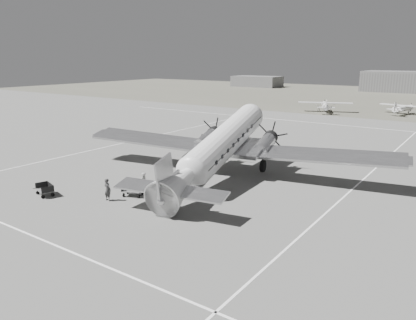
% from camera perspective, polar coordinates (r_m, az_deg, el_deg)
% --- Properties ---
extents(ground, '(260.00, 260.00, 0.00)m').
position_cam_1_polar(ground, '(35.48, -2.47, -3.48)').
color(ground, slate).
rests_on(ground, ground).
extents(taxi_line_near, '(60.00, 0.15, 0.01)m').
position_cam_1_polar(taxi_line_near, '(26.50, -21.45, -10.77)').
color(taxi_line_near, white).
rests_on(taxi_line_near, ground).
extents(taxi_line_right, '(0.15, 80.00, 0.01)m').
position_cam_1_polar(taxi_line_right, '(30.16, 16.15, -7.27)').
color(taxi_line_right, white).
rests_on(taxi_line_right, ground).
extents(taxi_line_left, '(0.15, 60.00, 0.01)m').
position_cam_1_polar(taxi_line_left, '(54.40, -11.25, 2.49)').
color(taxi_line_left, white).
rests_on(taxi_line_left, ground).
extents(taxi_line_horizon, '(90.00, 0.15, 0.01)m').
position_cam_1_polar(taxi_line_horizon, '(70.77, 17.59, 4.76)').
color(taxi_line_horizon, white).
rests_on(taxi_line_horizon, ground).
extents(grass_infield, '(260.00, 90.00, 0.01)m').
position_cam_1_polar(grass_infield, '(124.05, 25.40, 7.83)').
color(grass_infield, '#58564A').
rests_on(grass_infield, ground).
extents(shed_secondary, '(18.00, 10.00, 4.00)m').
position_cam_1_polar(shed_secondary, '(160.96, 6.89, 10.92)').
color(shed_secondary, '#5E5E5E').
rests_on(shed_secondary, ground).
extents(dc3_airliner, '(34.61, 26.94, 5.94)m').
position_cam_1_polar(dc3_airliner, '(36.35, 1.80, 1.81)').
color(dc3_airliner, silver).
rests_on(dc3_airliner, ground).
extents(light_plane_left, '(13.36, 12.22, 2.25)m').
position_cam_1_polar(light_plane_left, '(86.71, 16.13, 7.23)').
color(light_plane_left, silver).
rests_on(light_plane_left, ground).
extents(light_plane_right, '(11.56, 10.22, 2.05)m').
position_cam_1_polar(light_plane_right, '(88.46, 25.82, 6.44)').
color(light_plane_right, silver).
rests_on(light_plane_right, ground).
extents(baggage_cart_near, '(2.01, 1.72, 0.96)m').
position_cam_1_polar(baggage_cart_near, '(32.99, -10.50, -4.21)').
color(baggage_cart_near, '#5E5E5E').
rests_on(baggage_cart_near, ground).
extents(baggage_cart_far, '(1.96, 1.62, 0.95)m').
position_cam_1_polar(baggage_cart_far, '(35.10, -21.97, -3.90)').
color(baggage_cart_far, '#5E5E5E').
rests_on(baggage_cart_far, ground).
extents(ground_crew, '(0.65, 0.43, 1.77)m').
position_cam_1_polar(ground_crew, '(32.26, -13.95, -4.06)').
color(ground_crew, '#2D2D2D').
rests_on(ground_crew, ground).
extents(ramp_agent, '(0.99, 1.07, 1.78)m').
position_cam_1_polar(ramp_agent, '(33.26, -8.91, -3.25)').
color(ramp_agent, silver).
rests_on(ramp_agent, ground).
extents(passenger, '(0.51, 0.77, 1.57)m').
position_cam_1_polar(passenger, '(33.84, -5.90, -3.02)').
color(passenger, '#B6B6B4').
rests_on(passenger, ground).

